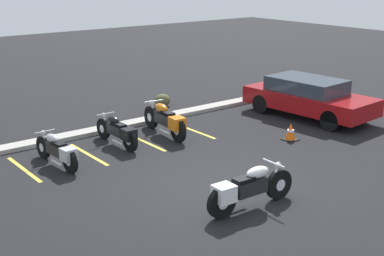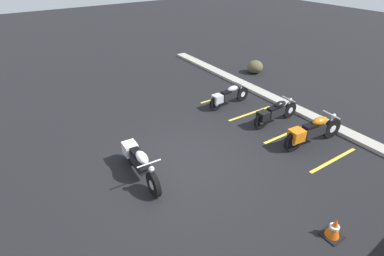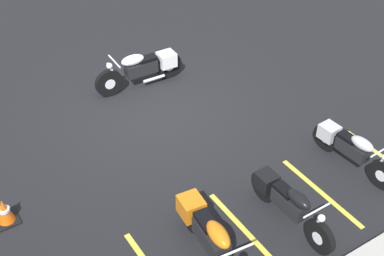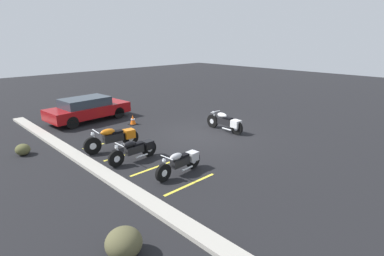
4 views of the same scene
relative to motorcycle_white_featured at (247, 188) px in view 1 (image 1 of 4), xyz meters
The scene contains 13 objects.
ground 1.28m from the motorcycle_white_featured, 73.17° to the left, with size 60.00×60.00×0.00m, color black.
motorcycle_white_featured is the anchor object (origin of this frame).
parked_bike_0 5.11m from the motorcycle_white_featured, 112.96° to the left, with size 0.56×1.99×0.78m.
parked_bike_1 5.16m from the motorcycle_white_featured, 89.99° to the left, with size 0.57×2.04×0.80m.
parked_bike_2 5.34m from the motorcycle_white_featured, 72.75° to the left, with size 0.67×2.32×0.91m.
car_red 7.57m from the motorcycle_white_featured, 31.00° to the left, with size 2.10×4.42×1.29m.
concrete_curb 6.66m from the motorcycle_white_featured, 87.02° to the left, with size 18.00×0.50×0.12m, color #A8A399.
landscape_rock_0 8.74m from the motorcycle_white_featured, 66.41° to the left, with size 0.56×0.54×0.44m, color brown.
traffic_cone 4.89m from the motorcycle_white_featured, 31.62° to the left, with size 0.40×0.40×0.51m.
stall_line_0 5.76m from the motorcycle_white_featured, 118.86° to the left, with size 0.10×2.10×0.00m, color gold.
stall_line_1 5.14m from the motorcycle_white_featured, 101.29° to the left, with size 0.10×2.10×0.00m, color gold.
stall_line_2 5.10m from the motorcycle_white_featured, 81.36° to the left, with size 0.10×2.10×0.00m, color gold.
stall_line_3 5.64m from the motorcycle_white_featured, 63.27° to the left, with size 0.10×2.10×0.00m, color gold.
Camera 1 is at (-7.41, -8.36, 4.80)m, focal length 50.00 mm.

